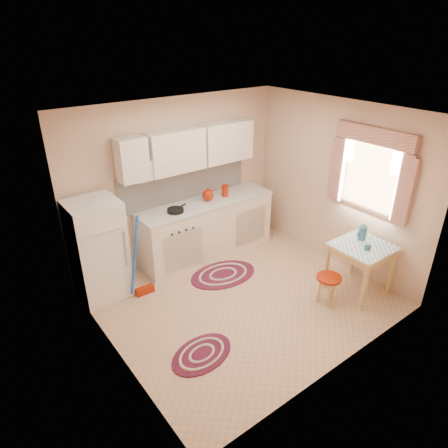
{
  "coord_description": "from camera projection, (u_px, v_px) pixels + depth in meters",
  "views": [
    {
      "loc": [
        -2.92,
        -3.44,
        3.37
      ],
      "look_at": [
        -0.12,
        0.25,
        1.08
      ],
      "focal_mm": 32.0,
      "sensor_mm": 36.0,
      "label": 1
    }
  ],
  "objects": [
    {
      "name": "room_shell",
      "position": [
        242.0,
        182.0,
        5.08
      ],
      "size": [
        3.64,
        3.6,
        2.52
      ],
      "color": "tan",
      "rests_on": "ground"
    },
    {
      "name": "fridge",
      "position": [
        98.0,
        250.0,
        5.32
      ],
      "size": [
        0.65,
        0.6,
        1.4
      ],
      "primitive_type": "cube",
      "color": "white",
      "rests_on": "ground"
    },
    {
      "name": "broom",
      "position": [
        141.0,
        257.0,
        5.36
      ],
      "size": [
        0.28,
        0.13,
        1.2
      ],
      "primitive_type": null,
      "rotation": [
        0.0,
        0.0,
        -0.04
      ],
      "color": "blue",
      "rests_on": "ground"
    },
    {
      "name": "base_cabinets",
      "position": [
        207.0,
        229.0,
        6.44
      ],
      "size": [
        2.25,
        0.6,
        0.88
      ],
      "primitive_type": "cube",
      "color": "#F0E4D0",
      "rests_on": "ground"
    },
    {
      "name": "countertop",
      "position": [
        206.0,
        203.0,
        6.24
      ],
      "size": [
        2.27,
        0.62,
        0.04
      ],
      "primitive_type": "cube",
      "color": "beige",
      "rests_on": "base_cabinets"
    },
    {
      "name": "frying_pan",
      "position": [
        175.0,
        210.0,
        5.87
      ],
      "size": [
        0.33,
        0.33,
        0.05
      ],
      "primitive_type": "cylinder",
      "rotation": [
        0.0,
        0.0,
        0.43
      ],
      "color": "black",
      "rests_on": "countertop"
    },
    {
      "name": "red_kettle",
      "position": [
        208.0,
        195.0,
        6.21
      ],
      "size": [
        0.26,
        0.25,
        0.2
      ],
      "primitive_type": null,
      "rotation": [
        0.0,
        0.0,
        0.41
      ],
      "color": "#921D05",
      "rests_on": "countertop"
    },
    {
      "name": "red_canister",
      "position": [
        225.0,
        191.0,
        6.4
      ],
      "size": [
        0.11,
        0.11,
        0.16
      ],
      "primitive_type": "cylinder",
      "rotation": [
        0.0,
        0.0,
        -0.04
      ],
      "color": "#921D05",
      "rests_on": "countertop"
    },
    {
      "name": "table",
      "position": [
        359.0,
        269.0,
        5.53
      ],
      "size": [
        0.72,
        0.72,
        0.72
      ],
      "primitive_type": "cube",
      "color": "#DFBB6F",
      "rests_on": "ground"
    },
    {
      "name": "stool",
      "position": [
        327.0,
        290.0,
        5.34
      ],
      "size": [
        0.43,
        0.43,
        0.42
      ],
      "primitive_type": "cylinder",
      "rotation": [
        0.0,
        0.0,
        0.39
      ],
      "color": "#921D05",
      "rests_on": "ground"
    },
    {
      "name": "coffee_pot",
      "position": [
        363.0,
        231.0,
        5.47
      ],
      "size": [
        0.15,
        0.13,
        0.27
      ],
      "primitive_type": null,
      "rotation": [
        0.0,
        0.0,
        -0.12
      ],
      "color": "#2A6882",
      "rests_on": "table"
    },
    {
      "name": "mug",
      "position": [
        368.0,
        247.0,
        5.25
      ],
      "size": [
        0.08,
        0.08,
        0.1
      ],
      "primitive_type": "cylinder",
      "rotation": [
        0.0,
        0.0,
        -0.07
      ],
      "color": "#2A6882",
      "rests_on": "table"
    },
    {
      "name": "rug_center",
      "position": [
        223.0,
        274.0,
        6.03
      ],
      "size": [
        1.11,
        0.8,
        0.02
      ],
      "primitive_type": null,
      "rotation": [
        0.0,
        0.0,
        -0.11
      ],
      "color": "maroon",
      "rests_on": "ground"
    },
    {
      "name": "rug_left",
      "position": [
        202.0,
        354.0,
        4.57
      ],
      "size": [
        0.87,
        0.65,
        0.02
      ],
      "primitive_type": null,
      "rotation": [
        0.0,
        0.0,
        0.17
      ],
      "color": "maroon",
      "rests_on": "ground"
    }
  ]
}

